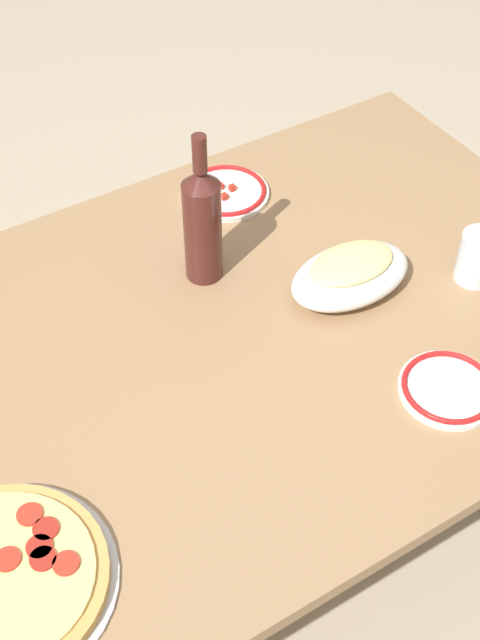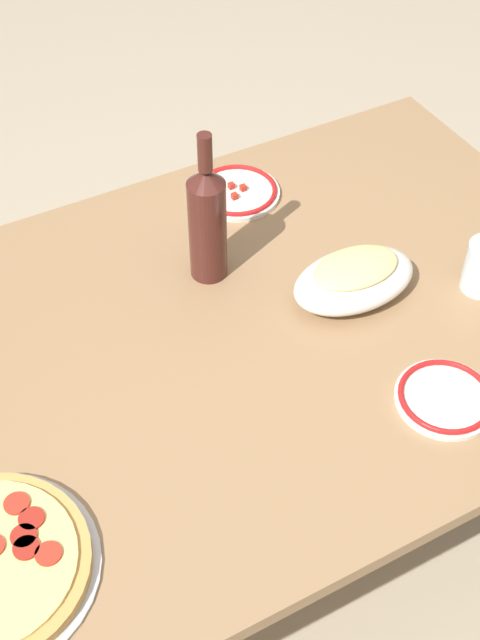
# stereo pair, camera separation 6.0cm
# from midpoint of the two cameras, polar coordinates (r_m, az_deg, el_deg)

# --- Properties ---
(ground_plane) EXTENTS (8.00, 8.00, 0.00)m
(ground_plane) POSITION_cam_midpoint_polar(r_m,az_deg,el_deg) (2.12, -0.84, -14.26)
(ground_plane) COLOR tan
(ground_plane) RESTS_ON ground
(dining_table) EXTENTS (1.44, 0.96, 0.73)m
(dining_table) POSITION_cam_midpoint_polar(r_m,az_deg,el_deg) (1.61, -1.07, -3.34)
(dining_table) COLOR #93704C
(dining_table) RESTS_ON ground
(pepperoni_pizza) EXTENTS (0.32, 0.32, 0.03)m
(pepperoni_pizza) POSITION_cam_midpoint_polar(r_m,az_deg,el_deg) (1.29, -16.82, -16.14)
(pepperoni_pizza) COLOR #B7B7BC
(pepperoni_pizza) RESTS_ON dining_table
(baked_pasta_dish) EXTENTS (0.24, 0.15, 0.08)m
(baked_pasta_dish) POSITION_cam_midpoint_polar(r_m,az_deg,el_deg) (1.58, 6.22, 3.08)
(baked_pasta_dish) COLOR white
(baked_pasta_dish) RESTS_ON dining_table
(wine_bottle) EXTENTS (0.07, 0.07, 0.31)m
(wine_bottle) POSITION_cam_midpoint_polar(r_m,az_deg,el_deg) (1.55, -3.62, 6.43)
(wine_bottle) COLOR #471E19
(wine_bottle) RESTS_ON dining_table
(water_glass) EXTENTS (0.07, 0.07, 0.10)m
(water_glass) POSITION_cam_midpoint_polar(r_m,az_deg,el_deg) (1.64, 14.41, 4.01)
(water_glass) COLOR silver
(water_glass) RESTS_ON dining_table
(side_plate_near) EXTENTS (0.17, 0.17, 0.02)m
(side_plate_near) POSITION_cam_midpoint_polar(r_m,az_deg,el_deg) (1.47, 12.44, -4.45)
(side_plate_near) COLOR white
(side_plate_near) RESTS_ON dining_table
(side_plate_far) EXTENTS (0.18, 0.18, 0.02)m
(side_plate_far) POSITION_cam_midpoint_polar(r_m,az_deg,el_deg) (1.81, -1.91, 8.43)
(side_plate_far) COLOR white
(side_plate_far) RESTS_ON dining_table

